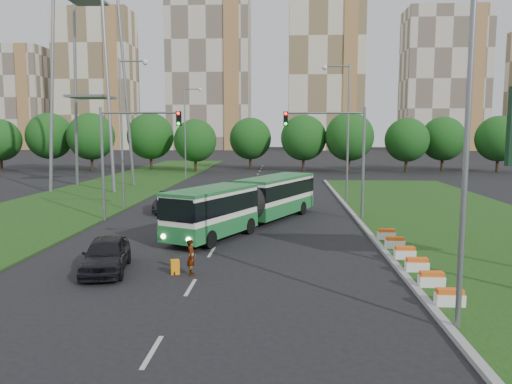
# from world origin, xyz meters

# --- Properties ---
(ground) EXTENTS (360.00, 360.00, 0.00)m
(ground) POSITION_xyz_m (0.00, 0.00, 0.00)
(ground) COLOR black
(ground) RESTS_ON ground
(grass_median) EXTENTS (14.00, 60.00, 0.15)m
(grass_median) POSITION_xyz_m (13.00, 8.00, 0.07)
(grass_median) COLOR #1B4614
(grass_median) RESTS_ON ground
(median_kerb) EXTENTS (0.30, 60.00, 0.18)m
(median_kerb) POSITION_xyz_m (6.05, 8.00, 0.09)
(median_kerb) COLOR #949494
(median_kerb) RESTS_ON ground
(left_verge) EXTENTS (12.00, 110.00, 0.10)m
(left_verge) POSITION_xyz_m (-18.00, 25.00, 0.05)
(left_verge) COLOR #1B4614
(left_verge) RESTS_ON ground
(lane_markings) EXTENTS (0.20, 100.00, 0.01)m
(lane_markings) POSITION_xyz_m (-3.00, 20.00, 0.00)
(lane_markings) COLOR #ADAEA7
(lane_markings) RESTS_ON ground
(flower_planters) EXTENTS (1.10, 11.50, 0.60)m
(flower_planters) POSITION_xyz_m (6.70, -2.50, 0.45)
(flower_planters) COLOR white
(flower_planters) RESTS_ON grass_median
(traffic_mast_median) EXTENTS (5.76, 0.32, 8.00)m
(traffic_mast_median) POSITION_xyz_m (4.78, 10.00, 5.35)
(traffic_mast_median) COLOR gray
(traffic_mast_median) RESTS_ON ground
(traffic_mast_left) EXTENTS (5.76, 0.32, 8.00)m
(traffic_mast_left) POSITION_xyz_m (-10.38, 9.00, 5.35)
(traffic_mast_left) COLOR gray
(traffic_mast_left) RESTS_ON ground
(street_lamps) EXTENTS (36.00, 60.00, 12.00)m
(street_lamps) POSITION_xyz_m (-3.00, 10.00, 6.00)
(street_lamps) COLOR gray
(street_lamps) RESTS_ON ground
(tree_line) EXTENTS (120.00, 8.00, 9.00)m
(tree_line) POSITION_xyz_m (10.00, 55.00, 4.50)
(tree_line) COLOR #134814
(tree_line) RESTS_ON ground
(apartment_tower_west) EXTENTS (26.00, 15.00, 48.00)m
(apartment_tower_west) POSITION_xyz_m (-65.00, 150.00, 24.00)
(apartment_tower_west) COLOR beige
(apartment_tower_west) RESTS_ON ground
(apartment_tower_cwest) EXTENTS (28.00, 15.00, 52.00)m
(apartment_tower_cwest) POSITION_xyz_m (-25.00, 150.00, 26.00)
(apartment_tower_cwest) COLOR beige
(apartment_tower_cwest) RESTS_ON ground
(apartment_tower_ceast) EXTENTS (25.00, 15.00, 50.00)m
(apartment_tower_ceast) POSITION_xyz_m (15.00, 150.00, 25.00)
(apartment_tower_ceast) COLOR beige
(apartment_tower_ceast) RESTS_ON ground
(apartment_tower_east) EXTENTS (27.00, 15.00, 47.00)m
(apartment_tower_east) POSITION_xyz_m (55.00, 150.00, 23.50)
(apartment_tower_east) COLOR beige
(apartment_tower_east) RESTS_ON ground
(midrise_west) EXTENTS (22.00, 14.00, 36.00)m
(midrise_west) POSITION_xyz_m (-95.00, 150.00, 18.00)
(midrise_west) COLOR beige
(midrise_west) RESTS_ON ground
(articulated_bus) EXTENTS (2.51, 16.10, 2.65)m
(articulated_bus) POSITION_xyz_m (-1.74, 7.31, 1.62)
(articulated_bus) COLOR white
(articulated_bus) RESTS_ON ground
(car_left_near) EXTENTS (2.70, 4.91, 1.58)m
(car_left_near) POSITION_xyz_m (-7.23, -3.93, 0.79)
(car_left_near) COLOR black
(car_left_near) RESTS_ON ground
(car_left_far) EXTENTS (1.73, 4.88, 1.61)m
(car_left_far) POSITION_xyz_m (-8.18, 13.05, 0.80)
(car_left_far) COLOR black
(car_left_far) RESTS_ON ground
(pedestrian) EXTENTS (0.44, 0.61, 1.58)m
(pedestrian) POSITION_xyz_m (-3.29, -4.20, 0.79)
(pedestrian) COLOR gray
(pedestrian) RESTS_ON ground
(shopping_trolley) EXTENTS (0.38, 0.40, 0.64)m
(shopping_trolley) POSITION_xyz_m (-4.04, -4.14, 0.32)
(shopping_trolley) COLOR orange
(shopping_trolley) RESTS_ON ground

